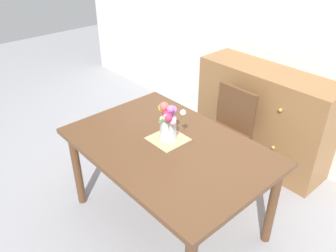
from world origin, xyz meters
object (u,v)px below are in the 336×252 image
(dresser, at_px, (263,116))
(flower_vase, at_px, (168,122))
(chair_far, at_px, (227,128))
(dining_table, at_px, (168,155))

(dresser, distance_m, flower_vase, 1.36)
(dresser, bearing_deg, flower_vase, -90.62)
(chair_far, bearing_deg, dresser, -99.63)
(dresser, xyz_separation_m, flower_vase, (-0.01, -1.28, 0.44))
(chair_far, relative_size, flower_vase, 2.91)
(dining_table, distance_m, dresser, 1.34)
(chair_far, distance_m, flower_vase, 0.92)
(flower_vase, bearing_deg, chair_far, 94.60)
(dining_table, xyz_separation_m, chair_far, (-0.11, 0.86, -0.17))
(dresser, relative_size, flower_vase, 4.55)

